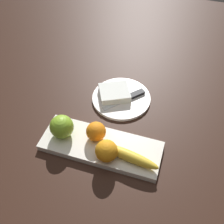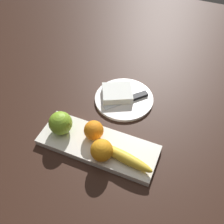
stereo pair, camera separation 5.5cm
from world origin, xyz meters
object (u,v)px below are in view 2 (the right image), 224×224
at_px(folded_napkin, 117,93).
at_px(dinner_plate, 124,99).
at_px(fruit_tray, 98,145).
at_px(apple, 61,123).
at_px(knife, 133,98).
at_px(banana, 124,157).
at_px(orange_near_apple, 102,150).
at_px(orange_near_banana, 94,130).

bearing_deg(folded_napkin, dinner_plate, 180.00).
relative_size(fruit_tray, apple, 5.03).
bearing_deg(knife, dinner_plate, -34.16).
relative_size(dinner_plate, knife, 1.51).
bearing_deg(banana, fruit_tray, 174.26).
distance_m(apple, folded_napkin, 0.26).
xyz_separation_m(dinner_plate, knife, (-0.03, -0.01, 0.01)).
distance_m(orange_near_apple, knife, 0.29).
relative_size(banana, dinner_plate, 0.86).
xyz_separation_m(fruit_tray, dinner_plate, (0.00, -0.24, -0.01)).
bearing_deg(orange_near_banana, banana, 159.16).
bearing_deg(folded_napkin, fruit_tray, 96.74).
bearing_deg(apple, knife, -124.35).
height_order(folded_napkin, knife, folded_napkin).
bearing_deg(knife, folded_napkin, -40.31).
bearing_deg(knife, orange_near_apple, 41.99).
distance_m(fruit_tray, banana, 0.11).
relative_size(banana, orange_near_apple, 2.76).
bearing_deg(orange_near_apple, banana, -168.20).
bearing_deg(apple, banana, 173.39).
distance_m(apple, banana, 0.24).
distance_m(fruit_tray, orange_near_banana, 0.05).
height_order(dinner_plate, knife, knife).
bearing_deg(orange_near_banana, dinner_plate, -96.07).
xyz_separation_m(orange_near_apple, knife, (-0.00, -0.29, -0.04)).
height_order(banana, orange_near_apple, orange_near_apple).
relative_size(apple, orange_near_apple, 1.12).
distance_m(fruit_tray, orange_near_apple, 0.07).
bearing_deg(fruit_tray, dinner_plate, -90.00).
height_order(orange_near_apple, orange_near_banana, orange_near_apple).
xyz_separation_m(fruit_tray, orange_near_banana, (0.02, -0.02, 0.04)).
distance_m(banana, orange_near_banana, 0.13).
xyz_separation_m(orange_near_apple, dinner_plate, (0.03, -0.28, -0.05)).
distance_m(apple, knife, 0.30).
height_order(apple, folded_napkin, apple).
distance_m(orange_near_banana, folded_napkin, 0.22).
bearing_deg(fruit_tray, orange_near_apple, 128.99).
relative_size(orange_near_apple, folded_napkin, 0.63).
bearing_deg(apple, fruit_tray, 179.66).
bearing_deg(knife, orange_near_banana, 28.00).
bearing_deg(folded_napkin, orange_near_banana, 91.33).
relative_size(banana, folded_napkin, 1.73).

